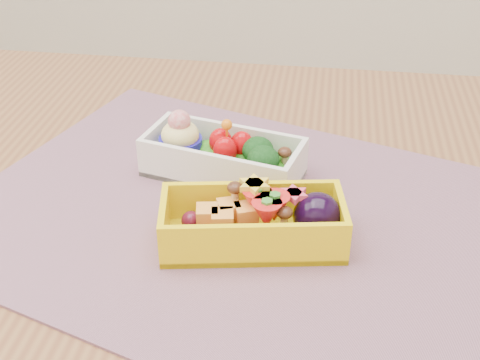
# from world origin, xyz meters

# --- Properties ---
(table) EXTENTS (1.20, 0.80, 0.75)m
(table) POSITION_xyz_m (0.00, 0.00, 0.65)
(table) COLOR brown
(table) RESTS_ON ground
(placemat) EXTENTS (0.63, 0.56, 0.00)m
(placemat) POSITION_xyz_m (-0.02, 0.00, 0.75)
(placemat) COLOR gray
(placemat) RESTS_ON table
(bento_white) EXTENTS (0.18, 0.11, 0.07)m
(bento_white) POSITION_xyz_m (-0.04, 0.07, 0.78)
(bento_white) COLOR white
(bento_white) RESTS_ON placemat
(bento_yellow) EXTENTS (0.18, 0.10, 0.06)m
(bento_yellow) POSITION_xyz_m (0.01, -0.04, 0.78)
(bento_yellow) COLOR yellow
(bento_yellow) RESTS_ON placemat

